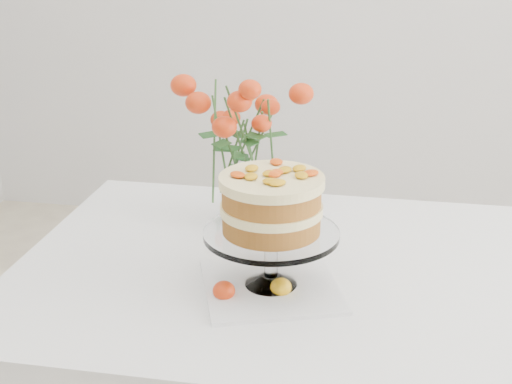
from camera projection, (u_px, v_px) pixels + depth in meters
table at (332, 302)px, 1.61m from camera, size 1.43×0.93×0.76m
napkin at (271, 286)px, 1.50m from camera, size 0.35×0.35×0.01m
cake_stand at (271, 210)px, 1.44m from camera, size 0.28×0.28×0.25m
rose_vase at (243, 130)px, 1.73m from camera, size 0.28×0.28×0.42m
loose_rose_near at (281, 287)px, 1.46m from camera, size 0.08×0.04×0.04m
loose_rose_far at (224, 291)px, 1.45m from camera, size 0.08×0.05×0.04m
stray_petal_a at (273, 285)px, 1.51m from camera, size 0.03×0.02×0.00m
stray_petal_b at (318, 298)px, 1.45m from camera, size 0.03×0.02×0.00m
stray_petal_c at (336, 310)px, 1.41m from camera, size 0.03×0.02×0.00m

